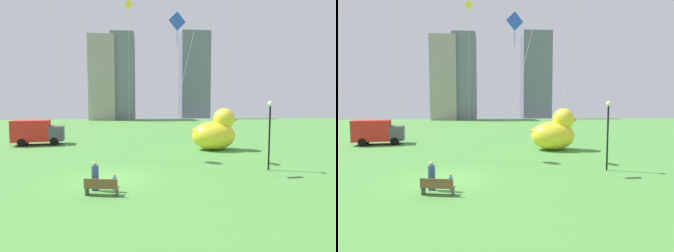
% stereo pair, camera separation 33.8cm
% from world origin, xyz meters
% --- Properties ---
extents(ground_plane, '(140.00, 140.00, 0.00)m').
position_xyz_m(ground_plane, '(0.00, 0.00, 0.00)').
color(ground_plane, '#4D8F3E').
extents(park_bench, '(1.79, 0.76, 0.90)m').
position_xyz_m(park_bench, '(-0.11, -2.90, 0.48)').
color(park_bench, brown).
rests_on(park_bench, ground).
extents(person_adult, '(0.39, 0.39, 1.59)m').
position_xyz_m(person_adult, '(-0.57, -2.01, 0.88)').
color(person_adult, '#38476B').
rests_on(person_adult, ground).
extents(person_child, '(0.23, 0.23, 0.95)m').
position_xyz_m(person_child, '(0.49, -2.34, 0.52)').
color(person_child, silver).
rests_on(person_child, ground).
extents(giant_inflatable_duck, '(5.16, 3.31, 4.28)m').
position_xyz_m(giant_inflatable_duck, '(9.42, 10.41, 1.82)').
color(giant_inflatable_duck, yellow).
rests_on(giant_inflatable_duck, ground).
extents(lamppost, '(0.36, 0.36, 4.89)m').
position_xyz_m(lamppost, '(10.91, 1.57, 3.29)').
color(lamppost, black).
rests_on(lamppost, ground).
extents(box_truck, '(5.80, 3.29, 2.85)m').
position_xyz_m(box_truck, '(-10.15, 15.63, 1.43)').
color(box_truck, red).
rests_on(box_truck, ground).
extents(city_skyline, '(38.72, 19.67, 29.29)m').
position_xyz_m(city_skyline, '(6.13, 73.71, 13.73)').
color(city_skyline, '#9E938C').
rests_on(city_skyline, ground).
extents(kite_blue, '(2.36, 1.68, 10.93)m').
position_xyz_m(kite_blue, '(4.41, 2.12, 9.86)').
color(kite_blue, silver).
rests_on(kite_blue, ground).
extents(kite_yellow, '(1.18, 0.58, 18.33)m').
position_xyz_m(kite_yellow, '(0.25, 20.08, 16.58)').
color(kite_yellow, silver).
rests_on(kite_yellow, ground).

